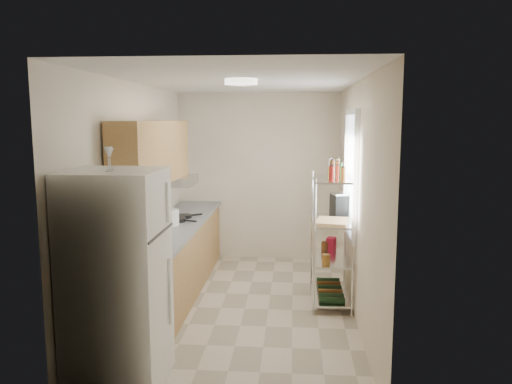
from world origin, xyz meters
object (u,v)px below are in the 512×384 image
(cutting_board, at_px, (332,221))
(espresso_machine, at_px, (339,205))
(rice_cooker, at_px, (169,217))
(frying_pan_large, at_px, (175,220))
(refrigerator, at_px, (118,279))

(cutting_board, bearing_deg, espresso_machine, 73.88)
(rice_cooker, height_order, frying_pan_large, rice_cooker)
(frying_pan_large, bearing_deg, espresso_machine, 16.58)
(frying_pan_large, height_order, espresso_machine, espresso_machine)
(rice_cooker, distance_m, espresso_machine, 2.09)
(rice_cooker, xyz_separation_m, espresso_machine, (2.08, 0.16, 0.16))
(rice_cooker, height_order, espresso_machine, espresso_machine)
(frying_pan_large, distance_m, espresso_machine, 2.07)
(refrigerator, distance_m, cutting_board, 2.63)
(refrigerator, xyz_separation_m, espresso_machine, (1.98, 2.23, 0.26))
(frying_pan_large, relative_size, cutting_board, 0.60)
(refrigerator, distance_m, espresso_machine, 3.00)
(refrigerator, bearing_deg, cutting_board, 44.58)
(rice_cooker, xyz_separation_m, frying_pan_large, (0.02, 0.24, -0.08))
(refrigerator, bearing_deg, frying_pan_large, 91.88)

